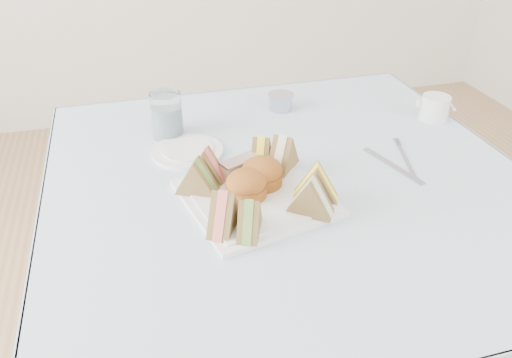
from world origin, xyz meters
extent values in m
cube|color=brown|center=(0.00, 0.00, 0.37)|extent=(0.90, 0.90, 0.74)
cube|color=#AEC9EC|center=(0.00, 0.00, 0.74)|extent=(1.02, 1.02, 0.01)
cube|color=white|center=(-0.09, -0.06, 0.75)|extent=(0.32, 0.32, 0.01)
cylinder|color=brown|center=(-0.11, -0.06, 0.79)|extent=(0.10, 0.10, 0.05)
cylinder|color=brown|center=(-0.07, -0.03, 0.79)|extent=(0.12, 0.12, 0.06)
cube|color=tan|center=(-0.11, 0.02, 0.78)|extent=(0.09, 0.06, 0.04)
cylinder|color=white|center=(-0.20, 0.16, 0.75)|extent=(0.22, 0.22, 0.01)
cylinder|color=white|center=(-0.23, 0.26, 0.80)|extent=(0.09, 0.09, 0.11)
cylinder|color=#ACADC1|center=(0.09, 0.34, 0.77)|extent=(0.07, 0.07, 0.04)
cube|color=#ACADC1|center=(0.23, -0.02, 0.75)|extent=(0.06, 0.18, 0.00)
cube|color=#ACADC1|center=(0.27, -0.01, 0.75)|extent=(0.05, 0.15, 0.00)
cylinder|color=white|center=(0.45, 0.17, 0.78)|extent=(0.09, 0.09, 0.06)
camera|label=1|loc=(-0.31, -0.85, 1.32)|focal=35.00mm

